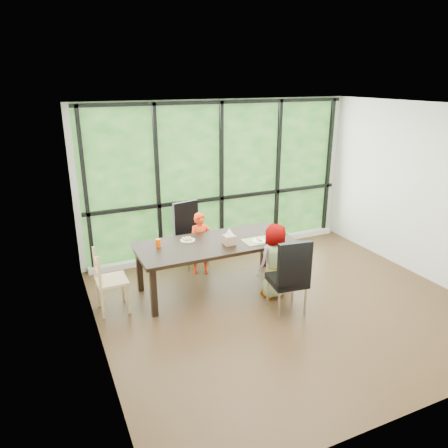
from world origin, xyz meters
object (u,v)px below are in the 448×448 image
Objects in this scene: chair_end_beech at (112,280)px; plate_far at (188,240)px; chair_interior_leather at (287,275)px; child_toddler at (201,244)px; dining_table at (215,265)px; green_cup at (281,236)px; plate_near at (259,241)px; child_older at (274,261)px; white_mug at (278,229)px; chair_window_leather at (192,235)px; tissue_box at (229,240)px; orange_cup at (158,243)px.

chair_end_beech is 4.17× the size of plate_far.
plate_far is (-0.97, 1.22, 0.22)m from chair_interior_leather.
child_toddler is at bearing -68.57° from chair_end_beech.
dining_table is 22.23× the size of green_cup.
dining_table is 10.54× the size of plate_near.
plate_far is at bearing 157.92° from green_cup.
plate_near is (-0.01, 0.77, 0.22)m from chair_interior_leather.
child_older reaches higher than dining_table.
chair_interior_leather is 0.80m from plate_near.
child_older reaches higher than chair_interior_leather.
child_toddler is (1.52, 0.61, 0.06)m from chair_end_beech.
white_mug is (0.16, 0.33, -0.01)m from green_cup.
chair_end_beech is at bearing -159.08° from chair_window_leather.
chair_interior_leather reaches higher than tissue_box.
dining_table is 1.07m from green_cup.
orange_cup is at bearing 168.30° from dining_table.
white_mug reaches higher than plate_near.
plate_near is at bearing -25.24° from plate_far.
chair_interior_leather is 6.77× the size of tissue_box.
chair_window_leather is 0.34m from child_toddler.
child_older is 10.62× the size of green_cup.
dining_table is 2.25× the size of child_toddler.
plate_far is (-0.35, 0.22, 0.38)m from dining_table.
child_older is at bearing -76.09° from chair_window_leather.
orange_cup is 1.14× the size of green_cup.
child_toddler is 4.73× the size of plate_far.
child_older is 1.67m from orange_cup.
chair_end_beech is at bearing -179.48° from dining_table.
chair_window_leather is 6.77× the size of tissue_box.
white_mug is at bearing -7.50° from plate_far.
chair_interior_leather reaches higher than plate_far.
white_mug is (0.48, 0.26, 0.03)m from plate_near.
chair_end_beech is 2.64m from white_mug.
chair_window_leather is 1.34m from plate_near.
chair_end_beech is (-1.50, -0.95, -0.09)m from chair_window_leather.
chair_end_beech is 8.68× the size of green_cup.
green_cup reaches higher than dining_table.
orange_cup is (-0.81, -0.43, 0.30)m from child_toddler.
child_toddler is 1.33m from child_older.
chair_end_beech is 2.50m from green_cup.
child_toddler is 0.57m from plate_far.
child_older is at bearing -37.32° from tissue_box.
orange_cup reaches higher than white_mug.
green_cup is at bearing -106.18° from chair_interior_leather.
child_toddler is at bearing -69.40° from child_older.
tissue_box is (0.96, -0.32, 0.01)m from orange_cup.
chair_end_beech is 1.24m from plate_far.
child_older is at bearing -125.13° from white_mug.
chair_window_leather reaches higher than chair_end_beech.
chair_interior_leather is (0.62, -1.00, 0.17)m from dining_table.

